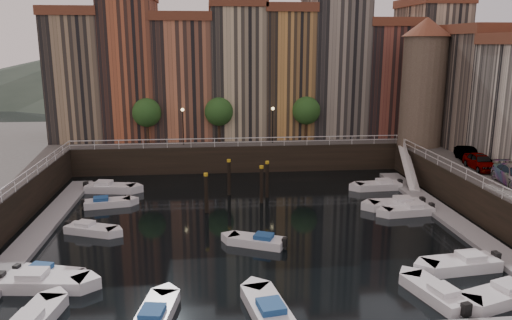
{
  "coord_description": "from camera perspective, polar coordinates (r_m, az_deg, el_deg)",
  "views": [
    {
      "loc": [
        -3.3,
        -37.79,
        14.03
      ],
      "look_at": [
        0.81,
        4.0,
        4.24
      ],
      "focal_mm": 35.0,
      "sensor_mm": 36.0,
      "label": 1
    }
  ],
  "objects": [
    {
      "name": "ground",
      "position": [
        40.45,
        -0.6,
        -7.17
      ],
      "size": [
        200.0,
        200.0,
        0.0
      ],
      "primitive_type": "plane",
      "color": "black",
      "rests_on": "ground"
    },
    {
      "name": "quay_far",
      "position": [
        65.1,
        -2.61,
        2.01
      ],
      "size": [
        80.0,
        20.0,
        3.0
      ],
      "primitive_type": "cube",
      "color": "black",
      "rests_on": "ground"
    },
    {
      "name": "dock_left",
      "position": [
        41.38,
        -23.63,
        -7.59
      ],
      "size": [
        2.0,
        28.0,
        0.35
      ],
      "primitive_type": "cube",
      "color": "gray",
      "rests_on": "ground"
    },
    {
      "name": "dock_right",
      "position": [
        43.89,
        21.24,
        -6.21
      ],
      "size": [
        2.0,
        28.0,
        0.35
      ],
      "primitive_type": "cube",
      "color": "gray",
      "rests_on": "ground"
    },
    {
      "name": "mountains",
      "position": [
        148.01,
        -3.73,
        10.73
      ],
      "size": [
        145.0,
        100.0,
        18.0
      ],
      "color": "#2D382D",
      "rests_on": "ground"
    },
    {
      "name": "far_terrace",
      "position": [
        61.73,
        0.55,
        10.27
      ],
      "size": [
        48.7,
        10.3,
        17.5
      ],
      "color": "#8D765A",
      "rests_on": "quay_far"
    },
    {
      "name": "corner_tower",
      "position": [
        57.38,
        18.57,
        8.62
      ],
      "size": [
        5.2,
        5.2,
        13.8
      ],
      "color": "#6B5B4C",
      "rests_on": "quay_right"
    },
    {
      "name": "promenade_trees",
      "position": [
        56.52,
        -3.59,
        5.53
      ],
      "size": [
        21.2,
        3.2,
        5.2
      ],
      "color": "black",
      "rests_on": "quay_far"
    },
    {
      "name": "street_lamps",
      "position": [
        55.64,
        -3.2,
        4.7
      ],
      "size": [
        10.36,
        0.36,
        4.18
      ],
      "color": "black",
      "rests_on": "quay_far"
    },
    {
      "name": "railings",
      "position": [
        44.01,
        -1.17,
        -0.34
      ],
      "size": [
        36.08,
        34.04,
        0.52
      ],
      "color": "white",
      "rests_on": "ground"
    },
    {
      "name": "gangway",
      "position": [
        53.36,
        17.03,
        -0.58
      ],
      "size": [
        2.78,
        8.32,
        3.73
      ],
      "color": "white",
      "rests_on": "ground"
    },
    {
      "name": "mooring_pilings",
      "position": [
        45.22,
        -1.66,
        -2.77
      ],
      "size": [
        6.02,
        5.28,
        3.78
      ],
      "color": "black",
      "rests_on": "ground"
    },
    {
      "name": "boat_left_0",
      "position": [
        32.65,
        -23.22,
        -12.69
      ],
      "size": [
        5.27,
        2.42,
        1.19
      ],
      "rotation": [
        0.0,
        0.0,
        -0.11
      ],
      "color": "silver",
      "rests_on": "ground"
    },
    {
      "name": "boat_left_1",
      "position": [
        33.66,
        -22.78,
        -11.98
      ],
      "size": [
        4.4,
        2.6,
        0.99
      ],
      "rotation": [
        0.0,
        0.0,
        -0.28
      ],
      "color": "silver",
      "rests_on": "ground"
    },
    {
      "name": "boat_left_2",
      "position": [
        40.22,
        -18.42,
        -7.51
      ],
      "size": [
        4.2,
        2.82,
        0.95
      ],
      "rotation": [
        0.0,
        0.0,
        -0.37
      ],
      "color": "silver",
      "rests_on": "ground"
    },
    {
      "name": "boat_left_3",
      "position": [
        46.22,
        -16.74,
        -4.7
      ],
      "size": [
        4.29,
        2.18,
        0.96
      ],
      "rotation": [
        0.0,
        0.0,
        0.17
      ],
      "color": "silver",
      "rests_on": "ground"
    },
    {
      "name": "boat_left_4",
      "position": [
        50.61,
        -16.41,
        -3.07
      ],
      "size": [
        5.1,
        2.51,
        1.14
      ],
      "rotation": [
        0.0,
        0.0,
        -0.16
      ],
      "color": "silver",
      "rests_on": "ground"
    },
    {
      "name": "boat_right_0",
      "position": [
        31.83,
        26.26,
        -13.72
      ],
      "size": [
        5.05,
        3.18,
        1.14
      ],
      "rotation": [
        0.0,
        0.0,
        3.47
      ],
      "color": "silver",
      "rests_on": "ground"
    },
    {
      "name": "boat_right_1",
      "position": [
        34.96,
        22.54,
        -10.9
      ],
      "size": [
        5.19,
        2.37,
        1.17
      ],
      "rotation": [
        0.0,
        0.0,
        3.25
      ],
      "color": "silver",
      "rests_on": "ground"
    },
    {
      "name": "boat_right_2",
      "position": [
        44.18,
        17.1,
        -5.53
      ],
      "size": [
        4.51,
        2.04,
        1.02
      ],
      "rotation": [
        0.0,
        0.0,
        3.25
      ],
      "color": "silver",
      "rests_on": "ground"
    },
    {
      "name": "boat_right_3",
      "position": [
        45.4,
        15.85,
        -4.89
      ],
      "size": [
        4.88,
        1.85,
        1.12
      ],
      "rotation": [
        0.0,
        0.0,
        3.16
      ],
      "color": "silver",
      "rests_on": "ground"
    },
    {
      "name": "boat_right_4",
      "position": [
        50.9,
        13.91,
        -2.85
      ],
      "size": [
        4.7,
        1.95,
        1.07
      ],
      "rotation": [
        0.0,
        0.0,
        3.2
      ],
      "color": "silver",
      "rests_on": "ground"
    },
    {
      "name": "boat_near_1",
      "position": [
        27.52,
        -11.46,
        -16.97
      ],
      "size": [
        2.34,
        4.66,
        1.05
      ],
      "rotation": [
        0.0,
        0.0,
        1.4
      ],
      "color": "silver",
      "rests_on": "ground"
    },
    {
      "name": "boat_near_2",
      "position": [
        27.4,
        1.39,
        -16.75
      ],
      "size": [
        2.59,
        5.11,
        1.14
      ],
      "rotation": [
        0.0,
        0.0,
        1.74
      ],
      "color": "silver",
      "rests_on": "ground"
    },
    {
      "name": "boat_near_3",
      "position": [
        30.73,
        19.98,
        -14.14
      ],
      "size": [
        2.8,
        4.8,
        1.07
      ],
      "rotation": [
        0.0,
        0.0,
        1.84
      ],
      "color": "silver",
      "rests_on": "ground"
    },
    {
      "name": "car_a",
      "position": [
        48.65,
        24.26,
        -0.28
      ],
      "size": [
        2.1,
        4.42,
        1.46
      ],
      "primitive_type": "imported",
      "rotation": [
        0.0,
        0.0,
        -0.09
      ],
      "color": "gray",
      "rests_on": "quay_right"
    },
    {
      "name": "car_b",
      "position": [
        51.76,
        22.99,
        0.52
      ],
      "size": [
        2.22,
        4.28,
        1.34
      ],
      "primitive_type": "imported",
      "rotation": [
        0.0,
        0.0,
        -0.2
      ],
      "color": "gray",
      "rests_on": "quay_right"
    },
    {
      "name": "boat_extra_897",
      "position": [
        36.01,
        0.23,
        -9.25
      ],
      "size": [
        4.25,
        3.02,
        0.97
      ],
      "rotation": [
        0.0,
        0.0,
        2.72
      ],
      "color": "silver",
      "rests_on": "ground"
    }
  ]
}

